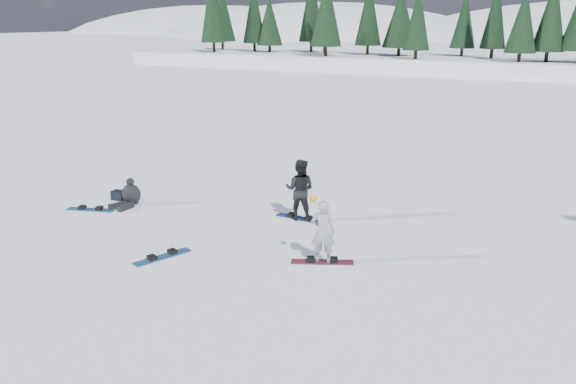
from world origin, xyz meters
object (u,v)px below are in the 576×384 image
Objects in this scene: snowboard_loose_c at (91,210)px; seated_rider at (130,195)px; snowboarder_woman at (323,231)px; snowboard_loose_a at (162,257)px; snowboarder_man at (300,190)px; gear_bag at (119,195)px.

seated_rider is at bearing 32.58° from snowboard_loose_c.
snowboarder_woman is 1.59× the size of seated_rider.
snowboard_loose_c is at bearing 88.35° from snowboard_loose_a.
snowboarder_woman reaches higher than snowboard_loose_a.
snowboard_loose_c is 4.64m from snowboard_loose_a.
seated_rider is 1.24m from snowboard_loose_c.
snowboard_loose_c is 1.00× the size of snowboard_loose_a.
snowboarder_man is 1.66× the size of seated_rider.
snowboard_loose_a is at bearing 3.81° from snowboarder_woman.
snowboarder_woman is at bearing -45.73° from snowboard_loose_a.
snowboard_loose_c is (-0.06, -1.19, -0.14)m from gear_bag.
gear_bag is at bearing -1.62° from snowboarder_man.
snowboarder_man reaches higher than snowboard_loose_a.
snowboard_loose_a is (-1.85, -4.01, -0.88)m from snowboarder_man.
snowboard_loose_a is at bearing -42.22° from snowboard_loose_c.
seated_rider reaches higher than gear_bag.
snowboard_loose_c is at bearing -93.01° from gear_bag.
snowboard_loose_c is (-7.87, 0.44, -0.79)m from snowboarder_woman.
seated_rider is 2.41× the size of gear_bag.
gear_bag is (-6.02, -0.93, -0.75)m from snowboarder_man.
snowboarder_woman is 4.00m from snowboard_loose_a.
snowboarder_woman is 3.12m from snowboarder_man.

